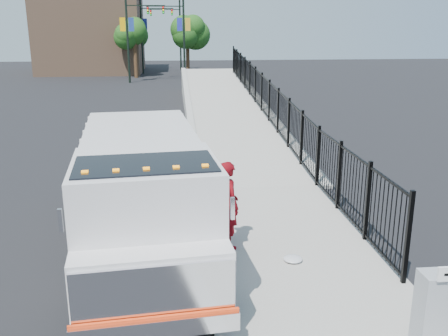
{
  "coord_description": "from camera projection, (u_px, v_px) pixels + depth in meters",
  "views": [
    {
      "loc": [
        -0.68,
        -10.14,
        4.86
      ],
      "look_at": [
        0.52,
        2.0,
        1.33
      ],
      "focal_mm": 40.0,
      "sensor_mm": 36.0,
      "label": 1
    }
  ],
  "objects": [
    {
      "name": "ground",
      "position": [
        210.0,
        251.0,
        11.11
      ],
      "size": [
        120.0,
        120.0,
        0.0
      ],
      "primitive_type": "plane",
      "color": "black",
      "rests_on": "ground"
    },
    {
      "name": "sidewalk",
      "position": [
        319.0,
        290.0,
        9.36
      ],
      "size": [
        3.55,
        12.0,
        0.12
      ],
      "primitive_type": "cube",
      "color": "#9E998E",
      "rests_on": "ground"
    },
    {
      "name": "curb",
      "position": [
        217.0,
        294.0,
        9.17
      ],
      "size": [
        0.3,
        12.0,
        0.16
      ],
      "primitive_type": "cube",
      "color": "#ADAAA3",
      "rests_on": "ground"
    },
    {
      "name": "ramp",
      "position": [
        228.0,
        118.0,
        26.6
      ],
      "size": [
        3.95,
        24.06,
        3.19
      ],
      "primitive_type": "cube",
      "rotation": [
        0.06,
        0.0,
        0.0
      ],
      "color": "#9E998E",
      "rests_on": "ground"
    },
    {
      "name": "iron_fence",
      "position": [
        269.0,
        114.0,
        22.66
      ],
      "size": [
        0.1,
        28.0,
        1.8
      ],
      "primitive_type": "cube",
      "color": "black",
      "rests_on": "ground"
    },
    {
      "name": "truck",
      "position": [
        143.0,
        187.0,
        10.59
      ],
      "size": [
        3.25,
        8.08,
        2.7
      ],
      "rotation": [
        0.0,
        0.0,
        0.1
      ],
      "color": "black",
      "rests_on": "ground"
    },
    {
      "name": "worker",
      "position": [
        228.0,
        205.0,
        10.78
      ],
      "size": [
        0.69,
        0.83,
        1.95
      ],
      "primitive_type": "imported",
      "rotation": [
        0.0,
        0.0,
        1.93
      ],
      "color": "#61060C",
      "rests_on": "sidewalk"
    },
    {
      "name": "utility_cabinet",
      "position": [
        435.0,
        311.0,
        7.42
      ],
      "size": [
        0.55,
        0.4,
        1.25
      ],
      "primitive_type": "cube",
      "color": "gray",
      "rests_on": "sidewalk"
    },
    {
      "name": "debris",
      "position": [
        293.0,
        259.0,
        10.34
      ],
      "size": [
        0.4,
        0.4,
        0.1
      ],
      "primitive_type": "ellipsoid",
      "color": "silver",
      "rests_on": "sidewalk"
    },
    {
      "name": "light_pole_0",
      "position": [
        131.0,
        30.0,
        41.41
      ],
      "size": [
        3.77,
        0.22,
        8.0
      ],
      "color": "black",
      "rests_on": "ground"
    },
    {
      "name": "light_pole_1",
      "position": [
        180.0,
        30.0,
        43.29
      ],
      "size": [
        3.77,
        0.22,
        8.0
      ],
      "color": "black",
      "rests_on": "ground"
    },
    {
      "name": "light_pole_2",
      "position": [
        145.0,
        29.0,
        49.16
      ],
      "size": [
        3.77,
        0.22,
        8.0
      ],
      "color": "black",
      "rests_on": "ground"
    },
    {
      "name": "light_pole_3",
      "position": [
        177.0,
        29.0,
        53.07
      ],
      "size": [
        3.78,
        0.22,
        8.0
      ],
      "color": "black",
      "rests_on": "ground"
    },
    {
      "name": "tree_0",
      "position": [
        134.0,
        34.0,
        45.5
      ],
      "size": [
        2.51,
        2.51,
        5.25
      ],
      "color": "#382314",
      "rests_on": "ground"
    },
    {
      "name": "tree_1",
      "position": [
        187.0,
        34.0,
        47.68
      ],
      "size": [
        2.63,
        2.63,
        5.32
      ],
      "color": "#382314",
      "rests_on": "ground"
    },
    {
      "name": "tree_2",
      "position": [
        133.0,
        32.0,
        54.8
      ],
      "size": [
        3.22,
        3.22,
        5.61
      ],
      "color": "#382314",
      "rests_on": "ground"
    },
    {
      "name": "building",
      "position": [
        92.0,
        32.0,
        51.2
      ],
      "size": [
        10.0,
        10.0,
        8.0
      ],
      "primitive_type": "cube",
      "color": "#8C664C",
      "rests_on": "ground"
    }
  ]
}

